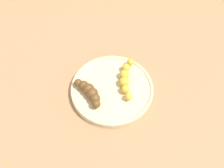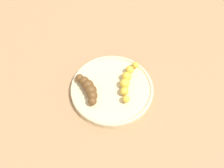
# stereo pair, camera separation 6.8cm
# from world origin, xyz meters

# --- Properties ---
(ground_plane) EXTENTS (2.40, 2.40, 0.00)m
(ground_plane) POSITION_xyz_m (0.00, 0.00, 0.00)
(ground_plane) COLOR #936D47
(fruit_bowl) EXTENTS (0.24, 0.24, 0.02)m
(fruit_bowl) POSITION_xyz_m (0.00, 0.00, 0.01)
(fruit_bowl) COLOR #D1B784
(fruit_bowl) RESTS_ON ground_plane
(banana_spotted) EXTENTS (0.08, 0.13, 0.03)m
(banana_spotted) POSITION_xyz_m (0.02, 0.04, 0.03)
(banana_spotted) COLOR gold
(banana_spotted) RESTS_ON fruit_bowl
(banana_overripe) EXTENTS (0.11, 0.05, 0.03)m
(banana_overripe) POSITION_xyz_m (-0.04, -0.06, 0.04)
(banana_overripe) COLOR #593819
(banana_overripe) RESTS_ON fruit_bowl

